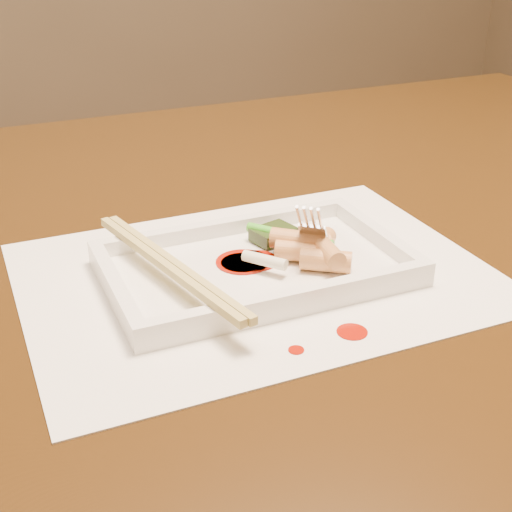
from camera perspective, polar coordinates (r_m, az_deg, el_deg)
name	(u,v)px	position (r m, az deg, el deg)	size (l,w,h in m)	color
table	(257,304)	(0.78, 0.07, -3.84)	(1.40, 0.90, 0.75)	black
placemat	(256,275)	(0.63, 0.00, -1.53)	(0.40, 0.30, 0.00)	white
sauce_splatter_a	(352,332)	(0.55, 7.70, -6.03)	(0.02, 0.02, 0.00)	#9C1204
sauce_splatter_b	(296,350)	(0.53, 3.23, -7.52)	(0.01, 0.01, 0.00)	#9C1204
plate_base	(256,270)	(0.62, 0.00, -1.15)	(0.26, 0.16, 0.01)	white
plate_rim_far	(225,227)	(0.68, -2.48, 2.34)	(0.26, 0.01, 0.01)	white
plate_rim_near	(293,298)	(0.56, 3.02, -3.40)	(0.26, 0.01, 0.01)	white
plate_rim_left	(115,287)	(0.59, -11.19, -2.43)	(0.01, 0.14, 0.01)	white
plate_rim_right	(378,235)	(0.67, 9.73, 1.66)	(0.01, 0.14, 0.01)	white
veg_piece	(273,234)	(0.66, 1.40, 1.77)	(0.04, 0.03, 0.01)	black
scallion_white	(265,260)	(0.61, 0.70, -0.34)	(0.01, 0.01, 0.04)	#EAEACC
scallion_green	(290,236)	(0.65, 2.70, 1.63)	(0.01, 0.01, 0.09)	green
chopstick_a	(165,266)	(0.59, -7.33, -0.77)	(0.01, 0.22, 0.01)	tan
chopstick_b	(174,264)	(0.59, -6.59, -0.63)	(0.01, 0.22, 0.01)	tan
fork	(321,169)	(0.64, 5.19, 6.96)	(0.09, 0.10, 0.14)	silver
sauce_blob_0	(256,261)	(0.63, 0.03, -0.37)	(0.04, 0.04, 0.00)	#9C1204
sauce_blob_1	(243,262)	(0.63, -1.05, -0.47)	(0.05, 0.05, 0.00)	#9C1204
sauce_blob_2	(242,263)	(0.63, -1.11, -0.56)	(0.04, 0.04, 0.00)	#9C1204
rice_cake_0	(307,244)	(0.64, 4.14, 0.96)	(0.02, 0.02, 0.04)	tan
rice_cake_1	(319,244)	(0.64, 5.05, 0.98)	(0.02, 0.02, 0.04)	tan
rice_cake_2	(326,250)	(0.62, 5.62, 0.52)	(0.02, 0.02, 0.05)	tan
rice_cake_3	(305,252)	(0.63, 3.91, 0.35)	(0.02, 0.02, 0.05)	tan
rice_cake_4	(326,261)	(0.61, 5.61, -0.37)	(0.02, 0.02, 0.04)	tan
rice_cake_5	(299,241)	(0.63, 3.43, 1.23)	(0.02, 0.02, 0.05)	tan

